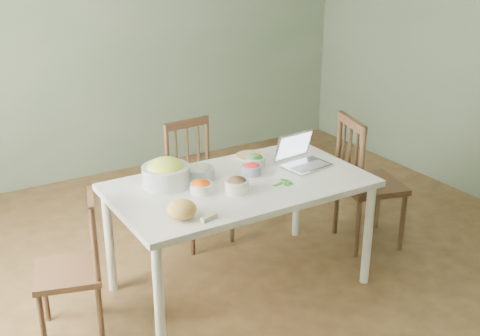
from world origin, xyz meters
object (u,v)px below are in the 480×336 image
chair_left (67,269)px  laptop (307,152)px  chair_right (371,181)px  bread_boule (182,209)px  bowl_squash (166,173)px  chair_far (200,185)px  dining_table (240,236)px

chair_left → laptop: 1.75m
chair_right → bread_boule: size_ratio=6.06×
chair_left → bowl_squash: 0.84m
chair_right → chair_left: bearing=104.4°
bowl_squash → laptop: laptop is taller
chair_right → chair_far: bearing=73.0°
dining_table → chair_left: 1.15m
chair_far → bowl_squash: (-0.52, -0.54, 0.40)m
dining_table → laptop: bearing=-0.3°
bread_boule → dining_table: bearing=26.7°
dining_table → chair_far: bearing=83.6°
chair_far → laptop: 0.96m
bread_boule → laptop: size_ratio=0.54×
chair_left → bread_boule: bearing=75.4°
dining_table → chair_left: (-1.15, 0.07, 0.06)m
bowl_squash → laptop: bearing=-11.8°
bread_boule → chair_far: bearing=57.9°
chair_far → bread_boule: (-0.64, -1.02, 0.36)m
bowl_squash → chair_left: bearing=-170.0°
bowl_squash → chair_far: bearing=46.1°
chair_left → laptop: size_ratio=2.87×
bread_boule → laptop: laptop is taller
chair_left → bowl_squash: size_ratio=2.94×
chair_left → laptop: laptop is taller
chair_far → chair_left: bearing=-155.6°
chair_right → bowl_squash: bearing=99.5°
dining_table → chair_right: bearing=1.5°
chair_far → bowl_squash: size_ratio=3.10×
chair_left → bowl_squash: (0.72, 0.13, 0.42)m
dining_table → chair_right: size_ratio=1.61×
chair_right → bread_boule: 1.80m
chair_right → laptop: size_ratio=3.28×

